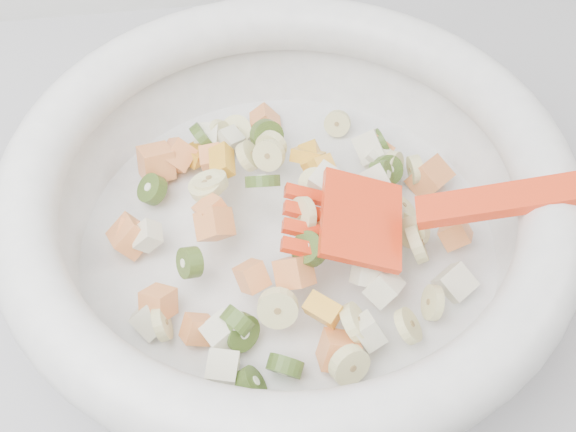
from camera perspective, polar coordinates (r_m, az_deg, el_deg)
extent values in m
cube|color=#9A999F|center=(0.99, 0.35, -15.67)|extent=(2.00, 0.60, 0.90)
cylinder|color=white|center=(0.56, 0.00, -2.51)|extent=(0.33, 0.33, 0.02)
torus|color=white|center=(0.50, 0.00, 2.68)|extent=(0.40, 0.40, 0.04)
cylinder|color=beige|center=(0.58, 10.03, 3.64)|extent=(0.01, 0.03, 0.03)
cylinder|color=beige|center=(0.50, -9.91, -8.37)|extent=(0.01, 0.03, 0.03)
cylinder|color=beige|center=(0.48, 4.88, -11.66)|extent=(0.03, 0.03, 0.04)
cylinder|color=beige|center=(0.54, -6.48, 2.35)|extent=(0.03, 0.03, 0.02)
cylinder|color=beige|center=(0.51, 1.17, 0.00)|extent=(0.02, 0.03, 0.03)
cylinder|color=beige|center=(0.56, -1.52, 4.82)|extent=(0.03, 0.03, 0.03)
cylinder|color=beige|center=(0.54, -6.15, 2.63)|extent=(0.03, 0.03, 0.02)
cylinder|color=beige|center=(0.61, -5.60, 6.53)|extent=(0.03, 0.03, 0.03)
cylinder|color=beige|center=(0.62, -4.10, 6.78)|extent=(0.03, 0.03, 0.02)
cylinder|color=beige|center=(0.50, 9.48, -8.56)|extent=(0.03, 0.04, 0.03)
cylinder|color=beige|center=(0.55, 8.96, 0.63)|extent=(0.03, 0.03, 0.02)
cylinder|color=beige|center=(0.62, 3.92, 7.31)|extent=(0.03, 0.02, 0.03)
cylinder|color=beige|center=(0.48, -0.82, -7.29)|extent=(0.04, 0.03, 0.04)
cylinder|color=beige|center=(0.57, -3.12, 4.76)|extent=(0.03, 0.03, 0.03)
cylinder|color=beige|center=(0.53, 10.16, -2.23)|extent=(0.02, 0.04, 0.04)
cylinder|color=beige|center=(0.58, 8.29, 3.86)|extent=(0.03, 0.03, 0.03)
cylinder|color=beige|center=(0.51, 11.35, -6.73)|extent=(0.02, 0.04, 0.04)
cylinder|color=beige|center=(0.57, -1.34, 5.54)|extent=(0.03, 0.02, 0.03)
cylinder|color=beige|center=(0.53, 2.08, 2.57)|extent=(0.03, 0.03, 0.02)
cylinder|color=beige|center=(0.54, 9.87, -1.25)|extent=(0.03, 0.03, 0.03)
cylinder|color=beige|center=(0.53, 7.54, -0.92)|extent=(0.02, 0.03, 0.02)
cylinder|color=beige|center=(0.48, 5.33, -8.40)|extent=(0.02, 0.04, 0.03)
cube|color=#FF9450|center=(0.51, 3.67, -0.81)|extent=(0.03, 0.03, 0.03)
cube|color=#FF9450|center=(0.50, -2.87, -4.79)|extent=(0.03, 0.03, 0.03)
cube|color=#FF9450|center=(0.59, 11.14, 2.96)|extent=(0.04, 0.04, 0.04)
cube|color=#FF9450|center=(0.55, 13.09, -1.34)|extent=(0.03, 0.03, 0.03)
cube|color=#FF9450|center=(0.60, 6.97, 5.34)|extent=(0.03, 0.03, 0.03)
cube|color=#FF9450|center=(0.53, -6.00, 0.35)|extent=(0.03, 0.03, 0.03)
cube|color=#FF9450|center=(0.54, -12.40, -1.57)|extent=(0.04, 0.03, 0.04)
cube|color=#FF9450|center=(0.55, -12.51, -1.34)|extent=(0.03, 0.02, 0.03)
cube|color=#FF9450|center=(0.49, 4.02, -10.60)|extent=(0.03, 0.03, 0.03)
cube|color=#FF9450|center=(0.59, -8.78, 4.75)|extent=(0.04, 0.04, 0.04)
cube|color=#FF9450|center=(0.62, -1.81, 7.50)|extent=(0.03, 0.02, 0.03)
cube|color=#FF9450|center=(0.49, 0.50, -4.48)|extent=(0.03, 0.03, 0.03)
cube|color=#FF9450|center=(0.58, -6.04, 4.53)|extent=(0.02, 0.02, 0.02)
cube|color=#FF9450|center=(0.50, -10.20, -6.77)|extent=(0.03, 0.03, 0.03)
cube|color=#FF9450|center=(0.59, -10.37, 4.17)|extent=(0.03, 0.04, 0.03)
cube|color=#FF9450|center=(0.52, -5.84, -0.65)|extent=(0.03, 0.03, 0.04)
cube|color=#FF9450|center=(0.50, -7.18, -8.87)|extent=(0.03, 0.02, 0.03)
cylinder|color=#6D9F35|center=(0.56, 7.36, 3.18)|extent=(0.03, 0.03, 0.03)
cylinder|color=#6D9F35|center=(0.52, -2.01, 2.76)|extent=(0.03, 0.03, 0.03)
cylinder|color=#6D9F35|center=(0.57, -10.69, 2.08)|extent=(0.03, 0.03, 0.03)
cylinder|color=#6D9F35|center=(0.59, 7.19, 5.69)|extent=(0.02, 0.03, 0.03)
cylinder|color=#6D9F35|center=(0.51, -7.77, -3.67)|extent=(0.02, 0.03, 0.02)
cylinder|color=#6D9F35|center=(0.48, -2.97, -13.15)|extent=(0.02, 0.03, 0.02)
cylinder|color=#6D9F35|center=(0.57, 7.87, 3.61)|extent=(0.03, 0.03, 0.03)
cylinder|color=#6D9F35|center=(0.48, -0.24, -11.76)|extent=(0.04, 0.02, 0.03)
cylinder|color=#6D9F35|center=(0.60, -6.74, 6.20)|extent=(0.03, 0.04, 0.03)
cylinder|color=#6D9F35|center=(0.48, -4.04, -8.27)|extent=(0.03, 0.03, 0.03)
cylinder|color=#6D9F35|center=(0.59, -1.69, 6.38)|extent=(0.03, 0.03, 0.03)
cylinder|color=#6D9F35|center=(0.49, 1.70, -2.63)|extent=(0.03, 0.03, 0.03)
cylinder|color=#6D9F35|center=(0.49, -3.75, -9.14)|extent=(0.04, 0.03, 0.04)
cube|color=beige|center=(0.56, 6.87, 2.70)|extent=(0.03, 0.03, 0.03)
cube|color=beige|center=(0.61, -6.31, 6.04)|extent=(0.02, 0.03, 0.03)
cube|color=beige|center=(0.49, -5.05, -9.32)|extent=(0.03, 0.03, 0.03)
cube|color=beige|center=(0.59, 6.49, 5.42)|extent=(0.03, 0.03, 0.04)
cube|color=beige|center=(0.48, 6.36, -9.05)|extent=(0.02, 0.03, 0.03)
cube|color=beige|center=(0.51, -10.88, -8.07)|extent=(0.03, 0.03, 0.03)
cube|color=beige|center=(0.60, -4.65, 6.00)|extent=(0.03, 0.02, 0.02)
cube|color=beige|center=(0.53, 2.98, 2.72)|extent=(0.03, 0.03, 0.03)
cube|color=beige|center=(0.59, 7.18, 4.46)|extent=(0.03, 0.03, 0.02)
cube|color=beige|center=(0.50, 6.15, -4.56)|extent=(0.02, 0.02, 0.03)
cube|color=beige|center=(0.54, -11.06, -1.53)|extent=(0.02, 0.02, 0.02)
cube|color=beige|center=(0.53, 13.05, -5.18)|extent=(0.03, 0.04, 0.03)
cube|color=beige|center=(0.54, 8.08, 0.32)|extent=(0.03, 0.02, 0.03)
cube|color=beige|center=(0.55, 6.71, 2.71)|extent=(0.03, 0.03, 0.03)
cube|color=beige|center=(0.50, 7.61, -5.64)|extent=(0.03, 0.03, 0.03)
cube|color=beige|center=(0.48, -5.19, -11.95)|extent=(0.02, 0.03, 0.02)
cube|color=#FFA02E|center=(0.48, 2.81, -7.40)|extent=(0.03, 0.03, 0.02)
cube|color=#FFA02E|center=(0.56, -5.24, 4.30)|extent=(0.02, 0.03, 0.02)
cube|color=#FFA02E|center=(0.57, 1.58, 4.72)|extent=(0.03, 0.03, 0.02)
cube|color=#FFA02E|center=(0.54, 2.94, 3.49)|extent=(0.02, 0.03, 0.02)
cube|color=#FFA02E|center=(0.60, -7.18, 4.90)|extent=(0.03, 0.03, 0.02)
cube|color=#FFA02E|center=(0.57, 1.79, 4.65)|extent=(0.02, 0.03, 0.02)
cube|color=red|center=(0.50, 5.83, -0.31)|extent=(0.07, 0.08, 0.03)
cube|color=red|center=(0.52, 1.33, 1.71)|extent=(0.03, 0.02, 0.02)
cube|color=red|center=(0.51, 1.27, 0.34)|extent=(0.03, 0.02, 0.02)
cube|color=red|center=(0.50, 1.20, -1.08)|extent=(0.03, 0.02, 0.02)
cube|color=red|center=(0.49, 1.14, -2.56)|extent=(0.03, 0.02, 0.02)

